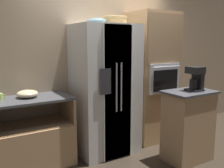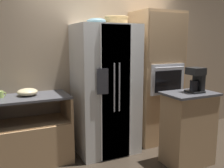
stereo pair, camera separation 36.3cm
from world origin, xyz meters
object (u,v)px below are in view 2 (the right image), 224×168
(refrigerator, at_px, (106,90))
(wall_oven, at_px, (156,78))
(wicker_basket, at_px, (116,20))
(mixing_bowl, at_px, (27,92))
(coffee_maker, at_px, (197,79))
(mug, at_px, (1,94))
(fruit_bowl, at_px, (96,21))

(refrigerator, relative_size, wall_oven, 0.89)
(wicker_basket, xyz_separation_m, mixing_bowl, (-1.28, 0.09, -0.97))
(wall_oven, xyz_separation_m, wicker_basket, (-0.74, -0.03, 0.90))
(wall_oven, height_order, wicker_basket, wall_oven)
(refrigerator, xyz_separation_m, coffee_maker, (0.92, -0.87, 0.22))
(wall_oven, xyz_separation_m, coffee_maker, (-0.00, -0.92, 0.11))
(refrigerator, bearing_deg, mug, 174.51)
(wicker_basket, relative_size, mug, 3.14)
(wicker_basket, distance_m, coffee_maker, 1.40)
(wall_oven, distance_m, coffee_maker, 0.93)
(coffee_maker, bearing_deg, wicker_basket, 129.65)
(wall_oven, relative_size, fruit_bowl, 7.87)
(fruit_bowl, bearing_deg, mug, 173.18)
(wall_oven, relative_size, wicker_basket, 6.00)
(refrigerator, relative_size, coffee_maker, 5.76)
(wall_oven, height_order, coffee_maker, wall_oven)
(mug, bearing_deg, coffee_maker, -23.28)
(refrigerator, height_order, wall_oven, wall_oven)
(wicker_basket, bearing_deg, mug, 175.85)
(refrigerator, bearing_deg, wall_oven, 2.99)
(wicker_basket, bearing_deg, wall_oven, 2.14)
(wicker_basket, xyz_separation_m, mug, (-1.61, 0.12, -0.98))
(fruit_bowl, xyz_separation_m, mixing_bowl, (-0.95, 0.13, -0.95))
(mug, relative_size, mixing_bowl, 0.42)
(wall_oven, distance_m, fruit_bowl, 1.38)
(fruit_bowl, height_order, coffee_maker, fruit_bowl)
(refrigerator, distance_m, fruit_bowl, 1.00)
(mug, height_order, mixing_bowl, mixing_bowl)
(refrigerator, xyz_separation_m, wicker_basket, (0.18, 0.02, 1.01))
(mixing_bowl, bearing_deg, wicker_basket, -4.21)
(refrigerator, bearing_deg, coffee_maker, -43.43)
(wall_oven, xyz_separation_m, mixing_bowl, (-2.02, 0.07, -0.08))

